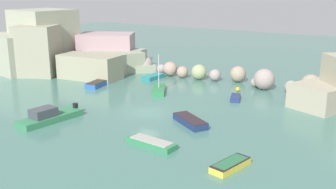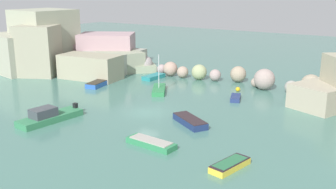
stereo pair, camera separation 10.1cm
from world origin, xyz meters
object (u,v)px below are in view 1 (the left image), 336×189
at_px(moored_boat_4, 153,77).
at_px(moored_boat_6, 190,121).
at_px(moored_boat_1, 49,116).
at_px(channel_buoy, 238,89).
at_px(moored_boat_2, 159,90).
at_px(moored_boat_7, 96,84).
at_px(moored_boat_5, 315,107).
at_px(moored_boat_0, 235,98).
at_px(moored_boat_9, 230,165).
at_px(moored_boat_8, 151,143).
at_px(moored_boat_3, 107,72).

bearing_deg(moored_boat_4, moored_boat_6, -131.64).
bearing_deg(moored_boat_1, channel_buoy, 158.29).
xyz_separation_m(channel_buoy, moored_boat_2, (-8.19, -5.66, 0.01)).
bearing_deg(moored_boat_2, moored_boat_7, -107.00).
relative_size(moored_boat_4, moored_boat_5, 1.22).
relative_size(moored_boat_0, moored_boat_5, 1.01).
bearing_deg(moored_boat_0, channel_buoy, 178.83).
relative_size(moored_boat_0, moored_boat_9, 0.85).
height_order(moored_boat_0, moored_boat_6, moored_boat_6).
height_order(moored_boat_8, moored_boat_9, moored_boat_8).
bearing_deg(moored_boat_8, moored_boat_7, -31.15).
bearing_deg(moored_boat_0, moored_boat_7, -97.50).
relative_size(moored_boat_3, moored_boat_7, 1.14).
xyz_separation_m(moored_boat_1, moored_boat_5, (20.81, 18.46, -0.26)).
relative_size(channel_buoy, moored_boat_9, 0.16).
bearing_deg(moored_boat_2, moored_boat_1, -41.39).
height_order(moored_boat_1, moored_boat_9, moored_boat_1).
relative_size(moored_boat_1, moored_boat_4, 1.80).
distance_m(moored_boat_4, moored_boat_9, 29.90).
bearing_deg(moored_boat_4, moored_boat_1, -170.88).
bearing_deg(moored_boat_7, moored_boat_9, -128.43).
bearing_deg(moored_boat_6, moored_boat_8, -58.78).
distance_m(moored_boat_6, moored_boat_7, 18.89).
distance_m(moored_boat_3, moored_boat_5, 30.77).
bearing_deg(moored_boat_1, moored_boat_6, 125.48).
distance_m(moored_boat_6, moored_boat_8, 6.42).
distance_m(channel_buoy, moored_boat_5, 10.28).
bearing_deg(moored_boat_5, moored_boat_3, 177.36).
xyz_separation_m(moored_boat_2, moored_boat_9, (16.64, -15.07, -0.02)).
bearing_deg(moored_boat_7, moored_boat_2, -86.72).
bearing_deg(moored_boat_5, moored_boat_7, -168.72).
bearing_deg(moored_boat_8, moored_boat_4, -51.23).
relative_size(moored_boat_0, moored_boat_1, 0.46).
height_order(moored_boat_0, moored_boat_3, moored_boat_3).
xyz_separation_m(moored_boat_5, moored_boat_8, (-8.79, -18.00, 0.01)).
distance_m(moored_boat_4, moored_boat_7, 8.72).
relative_size(moored_boat_6, moored_boat_8, 1.01).
bearing_deg(moored_boat_8, moored_boat_9, -178.27).
relative_size(moored_boat_5, moored_boat_7, 0.90).
bearing_deg(moored_boat_8, moored_boat_5, -112.04).
distance_m(channel_buoy, moored_boat_0, 3.86).
xyz_separation_m(moored_boat_0, moored_boat_3, (-22.05, 2.49, 0.09)).
xyz_separation_m(channel_buoy, moored_boat_4, (-13.04, 0.06, -0.01)).
xyz_separation_m(moored_boat_1, moored_boat_4, (-2.22, 20.96, -0.25)).
bearing_deg(moored_boat_6, moored_boat_5, 83.86).
relative_size(channel_buoy, moored_boat_4, 0.16).
height_order(moored_boat_1, moored_boat_8, moored_boat_1).
height_order(moored_boat_4, moored_boat_9, moored_boat_4).
xyz_separation_m(moored_boat_2, moored_boat_7, (-8.48, -2.21, 0.02)).
height_order(moored_boat_2, moored_boat_8, moored_boat_2).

